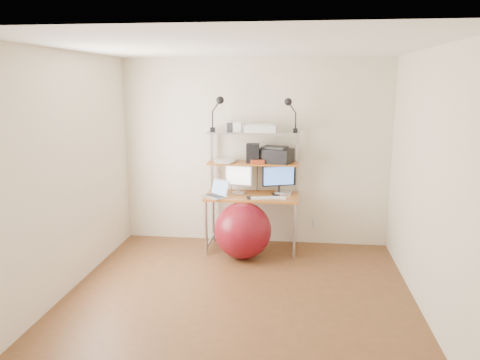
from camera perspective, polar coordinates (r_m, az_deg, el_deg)
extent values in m
plane|color=brown|center=(4.97, -0.21, -14.14)|extent=(3.60, 3.60, 0.00)
plane|color=white|center=(4.48, -0.24, 15.96)|extent=(3.60, 3.60, 0.00)
plane|color=beige|center=(6.33, 1.80, 3.41)|extent=(3.60, 0.00, 3.60)
plane|color=beige|center=(2.85, -4.76, -7.24)|extent=(3.60, 0.00, 3.60)
plane|color=beige|center=(5.11, -20.70, 0.60)|extent=(0.00, 3.60, 3.60)
plane|color=beige|center=(4.70, 22.12, -0.44)|extent=(0.00, 3.60, 3.60)
cube|color=#BA6824|center=(6.08, 1.46, -1.99)|extent=(1.20, 0.60, 0.03)
cylinder|color=#A4A5A9|center=(6.01, -4.15, -5.85)|extent=(0.04, 0.04, 0.71)
cylinder|color=#A4A5A9|center=(6.50, -3.27, -4.47)|extent=(0.04, 0.04, 0.71)
cylinder|color=#A4A5A9|center=(5.90, 6.65, -6.22)|extent=(0.04, 0.04, 0.71)
cylinder|color=#A4A5A9|center=(6.40, 6.68, -4.79)|extent=(0.04, 0.04, 0.71)
cube|color=#A4A5A9|center=(6.32, -3.45, 2.47)|extent=(0.03, 0.04, 0.84)
cube|color=#A4A5A9|center=(6.22, 6.95, 2.25)|extent=(0.03, 0.04, 0.84)
cube|color=#BA6824|center=(6.12, 1.60, 2.08)|extent=(1.18, 0.34, 0.02)
cube|color=#A4A5A9|center=(6.06, 1.62, 5.80)|extent=(1.18, 0.34, 0.02)
cube|color=silver|center=(6.50, 9.24, -5.09)|extent=(0.08, 0.01, 0.12)
cube|color=silver|center=(6.16, -0.20, -1.59)|extent=(0.18, 0.15, 0.01)
cylinder|color=silver|center=(6.16, -0.18, -1.07)|extent=(0.03, 0.03, 0.09)
cube|color=silver|center=(6.13, -0.18, 0.56)|extent=(0.36, 0.08, 0.27)
plane|color=white|center=(6.11, -0.20, 0.53)|extent=(0.32, 0.05, 0.32)
cube|color=black|center=(6.11, 4.73, -1.72)|extent=(0.19, 0.17, 0.01)
cylinder|color=black|center=(6.12, 4.75, -1.16)|extent=(0.03, 0.03, 0.10)
cube|color=black|center=(6.08, 4.78, 0.53)|extent=(0.43, 0.18, 0.27)
plane|color=#437EE6|center=(6.06, 4.77, 0.50)|extent=(0.38, 0.13, 0.40)
cube|color=silver|center=(5.98, -3.04, -2.01)|extent=(0.38, 0.37, 0.02)
cube|color=#2B2B2D|center=(5.98, -3.05, -1.92)|extent=(0.29, 0.28, 0.00)
cube|color=silver|center=(6.02, -2.24, -0.85)|extent=(0.28, 0.26, 0.20)
plane|color=#6786AD|center=(6.02, -2.24, -0.85)|extent=(0.26, 0.24, 0.27)
cube|color=silver|center=(5.92, 3.30, -2.17)|extent=(0.42, 0.19, 0.01)
cube|color=silver|center=(5.90, 5.24, -2.20)|extent=(0.10, 0.07, 0.02)
cube|color=silver|center=(6.15, 5.36, -1.55)|extent=(0.23, 0.23, 0.04)
cube|color=black|center=(5.92, 1.22, -2.17)|extent=(0.10, 0.15, 0.01)
cube|color=black|center=(6.12, 4.26, 3.00)|extent=(0.51, 0.43, 0.18)
cube|color=#2B2B2D|center=(6.10, 4.28, 3.98)|extent=(0.35, 0.31, 0.03)
cube|color=black|center=(6.09, 1.58, 3.30)|extent=(0.18, 0.18, 0.24)
cube|color=#C94320|center=(6.04, 2.11, 2.27)|extent=(0.20, 0.16, 0.05)
cube|color=silver|center=(6.02, 2.57, 6.29)|extent=(0.42, 0.28, 0.09)
cube|color=silver|center=(6.02, 2.57, 6.80)|extent=(0.35, 0.22, 0.02)
cube|color=silver|center=(6.04, -0.30, 6.48)|extent=(0.11, 0.10, 0.12)
cube|color=#2B2B2D|center=(6.09, -1.06, 6.45)|extent=(0.11, 0.11, 0.11)
cube|color=black|center=(6.06, -3.35, 6.16)|extent=(0.06, 0.07, 0.06)
cylinder|color=black|center=(6.05, -3.37, 7.36)|extent=(0.02, 0.02, 0.20)
sphere|color=black|center=(6.01, -2.44, 9.69)|extent=(0.10, 0.10, 0.10)
cube|color=black|center=(6.00, 6.76, 6.02)|extent=(0.05, 0.06, 0.05)
cylinder|color=black|center=(5.98, 6.79, 7.19)|extent=(0.02, 0.02, 0.19)
sphere|color=black|center=(5.96, 5.89, 9.46)|extent=(0.10, 0.10, 0.10)
sphere|color=maroon|center=(5.88, 0.34, -6.18)|extent=(0.71, 0.71, 0.71)
cube|color=white|center=(6.19, -2.16, 2.30)|extent=(0.26, 0.31, 0.00)
cube|color=white|center=(6.11, -1.79, 2.23)|extent=(0.27, 0.32, 0.00)
cube|color=white|center=(6.20, -1.71, 2.42)|extent=(0.27, 0.32, 0.00)
cube|color=white|center=(6.14, -1.72, 2.37)|extent=(0.23, 0.29, 0.00)
cube|color=white|center=(6.16, -1.76, 2.45)|extent=(0.27, 0.32, 0.00)
cube|color=white|center=(6.14, -1.82, 2.46)|extent=(0.32, 0.35, 0.00)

